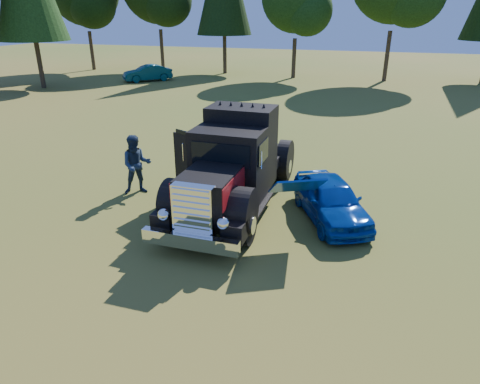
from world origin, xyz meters
The scene contains 6 objects.
ground centered at (0.00, 0.00, 0.00)m, with size 120.00×120.00×0.00m, color #3D5F1C.
diamond_t_truck centered at (-0.40, 1.15, 1.28)m, with size 3.29×7.16×3.00m.
hotrod_coupe centered at (2.58, 1.20, 0.64)m, with size 3.04×4.20×1.89m.
spectator_near centered at (-2.22, 1.67, 0.87)m, with size 0.63×0.41×1.73m, color navy.
spectator_far centered at (-3.82, 1.28, 1.00)m, with size 0.97×0.76×2.00m, color navy.
distant_teal_car centered at (-15.74, 23.66, 0.68)m, with size 1.44×4.13×1.36m, color #0B433E.
Camera 1 is at (3.49, -10.46, 5.71)m, focal length 32.00 mm.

